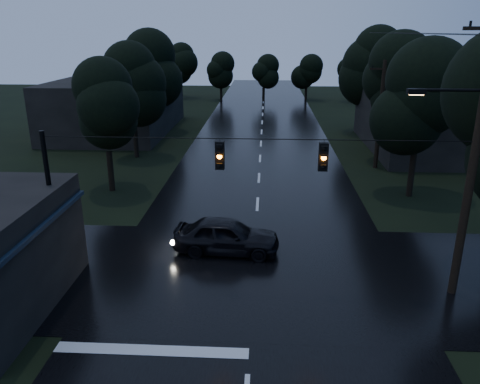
# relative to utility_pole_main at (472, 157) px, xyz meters

# --- Properties ---
(main_road) EXTENTS (12.00, 120.00, 0.02)m
(main_road) POSITION_rel_utility_pole_main_xyz_m (-7.41, 19.00, -5.26)
(main_road) COLOR black
(main_road) RESTS_ON ground
(cross_street) EXTENTS (60.00, 9.00, 0.02)m
(cross_street) POSITION_rel_utility_pole_main_xyz_m (-7.41, 1.00, -5.26)
(cross_street) COLOR black
(cross_street) RESTS_ON ground
(building_far_right) EXTENTS (10.00, 14.00, 4.40)m
(building_far_right) POSITION_rel_utility_pole_main_xyz_m (6.59, 23.00, -3.06)
(building_far_right) COLOR black
(building_far_right) RESTS_ON ground
(building_far_left) EXTENTS (10.00, 16.00, 5.00)m
(building_far_left) POSITION_rel_utility_pole_main_xyz_m (-21.41, 29.00, -2.76)
(building_far_left) COLOR black
(building_far_left) RESTS_ON ground
(utility_pole_main) EXTENTS (3.50, 0.30, 10.00)m
(utility_pole_main) POSITION_rel_utility_pole_main_xyz_m (0.00, 0.00, 0.00)
(utility_pole_main) COLOR black
(utility_pole_main) RESTS_ON ground
(utility_pole_far) EXTENTS (2.00, 0.30, 7.50)m
(utility_pole_far) POSITION_rel_utility_pole_main_xyz_m (0.89, 17.00, -1.38)
(utility_pole_far) COLOR black
(utility_pole_far) RESTS_ON ground
(anchor_pole_left) EXTENTS (0.18, 0.18, 6.00)m
(anchor_pole_left) POSITION_rel_utility_pole_main_xyz_m (-14.91, 0.00, -2.26)
(anchor_pole_left) COLOR black
(anchor_pole_left) RESTS_ON ground
(span_signals) EXTENTS (15.00, 0.37, 1.12)m
(span_signals) POSITION_rel_utility_pole_main_xyz_m (-6.85, -0.01, -0.01)
(span_signals) COLOR black
(span_signals) RESTS_ON ground
(tree_left_a) EXTENTS (3.92, 3.92, 8.26)m
(tree_left_a) POSITION_rel_utility_pole_main_xyz_m (-16.41, 11.00, -0.02)
(tree_left_a) COLOR black
(tree_left_a) RESTS_ON ground
(tree_left_b) EXTENTS (4.20, 4.20, 8.85)m
(tree_left_b) POSITION_rel_utility_pole_main_xyz_m (-17.01, 19.00, 0.36)
(tree_left_b) COLOR black
(tree_left_b) RESTS_ON ground
(tree_left_c) EXTENTS (4.48, 4.48, 9.44)m
(tree_left_c) POSITION_rel_utility_pole_main_xyz_m (-17.61, 29.00, 0.74)
(tree_left_c) COLOR black
(tree_left_c) RESTS_ON ground
(tree_right_a) EXTENTS (4.20, 4.20, 8.85)m
(tree_right_a) POSITION_rel_utility_pole_main_xyz_m (1.59, 11.00, 0.36)
(tree_right_a) COLOR black
(tree_right_a) RESTS_ON ground
(tree_right_b) EXTENTS (4.48, 4.48, 9.44)m
(tree_right_b) POSITION_rel_utility_pole_main_xyz_m (2.19, 19.00, 0.74)
(tree_right_b) COLOR black
(tree_right_b) RESTS_ON ground
(tree_right_c) EXTENTS (4.76, 4.76, 10.03)m
(tree_right_c) POSITION_rel_utility_pole_main_xyz_m (2.79, 29.00, 1.11)
(tree_right_c) COLOR black
(tree_right_c) RESTS_ON ground
(car) EXTENTS (4.75, 2.18, 1.58)m
(car) POSITION_rel_utility_pole_main_xyz_m (-8.66, 2.94, -4.47)
(car) COLOR black
(car) RESTS_ON ground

